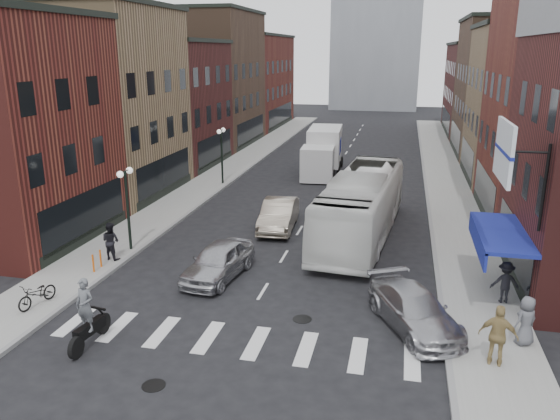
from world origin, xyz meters
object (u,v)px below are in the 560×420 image
(curb_car, at_px, (414,310))
(ped_right_a, at_px, (505,282))
(sedan_left_far, at_px, (279,215))
(ped_right_b, at_px, (498,336))
(streetlamp_far, at_px, (222,145))
(ped_left_solo, at_px, (111,241))
(box_truck, at_px, (323,152))
(sedan_left_near, at_px, (218,261))
(billboard_sign, at_px, (507,153))
(streetlamp_near, at_px, (127,194))
(ped_right_c, at_px, (526,321))
(transit_bus, at_px, (361,205))
(bike_rack, at_px, (97,261))
(parked_bicycle, at_px, (37,294))
(motorcycle_rider, at_px, (87,315))

(curb_car, relative_size, ped_right_a, 2.91)
(ped_right_a, bearing_deg, curb_car, 32.20)
(sedan_left_far, xyz_separation_m, ped_right_b, (9.55, -11.93, 0.33))
(streetlamp_far, relative_size, ped_right_a, 2.51)
(sedan_left_far, distance_m, ped_left_solo, 9.14)
(streetlamp_far, bearing_deg, box_truck, 39.80)
(sedan_left_near, bearing_deg, streetlamp_far, 115.83)
(billboard_sign, relative_size, sedan_left_near, 0.82)
(streetlamp_near, bearing_deg, ped_right_c, -17.63)
(transit_bus, relative_size, ped_right_a, 7.52)
(transit_bus, height_order, sedan_left_far, transit_bus)
(bike_rack, xyz_separation_m, ped_left_solo, (-0.01, 1.29, 0.48))
(sedan_left_far, bearing_deg, streetlamp_far, 120.89)
(streetlamp_far, distance_m, parked_bicycle, 20.52)
(box_truck, relative_size, sedan_left_near, 1.82)
(bike_rack, distance_m, ped_right_b, 16.51)
(streetlamp_near, height_order, ped_right_c, streetlamp_near)
(bike_rack, bearing_deg, motorcycle_rider, -61.70)
(ped_right_a, bearing_deg, bike_rack, -3.40)
(streetlamp_far, relative_size, sedan_left_far, 0.85)
(billboard_sign, xyz_separation_m, streetlamp_far, (-15.99, 17.50, -3.22))
(ped_left_solo, xyz_separation_m, ped_right_a, (16.93, -0.78, -0.06))
(curb_car, bearing_deg, streetlamp_near, 133.39)
(streetlamp_near, distance_m, ped_right_a, 16.97)
(transit_bus, bearing_deg, ped_right_a, -43.61)
(billboard_sign, xyz_separation_m, ped_right_c, (0.87, -1.86, -5.14))
(box_truck, distance_m, sedan_left_near, 21.55)
(sedan_left_far, distance_m, ped_right_a, 12.77)
(transit_bus, height_order, ped_left_solo, transit_bus)
(transit_bus, height_order, curb_car, transit_bus)
(ped_right_b, distance_m, ped_right_c, 1.85)
(parked_bicycle, bearing_deg, ped_left_solo, 98.20)
(sedan_left_near, relative_size, ped_left_solo, 2.56)
(streetlamp_far, relative_size, parked_bicycle, 2.34)
(sedan_left_far, height_order, ped_right_a, ped_right_a)
(box_truck, bearing_deg, ped_right_c, -70.97)
(motorcycle_rider, bearing_deg, ped_right_c, 20.20)
(curb_car, bearing_deg, ped_right_b, -67.72)
(billboard_sign, bearing_deg, streetlamp_near, 167.65)
(box_truck, height_order, sedan_left_near, box_truck)
(bike_rack, relative_size, ped_right_a, 0.49)
(box_truck, bearing_deg, ped_right_a, -68.37)
(ped_right_b, bearing_deg, streetlamp_near, -10.96)
(ped_right_a, relative_size, ped_right_c, 0.98)
(transit_bus, bearing_deg, ped_right_b, -60.98)
(box_truck, xyz_separation_m, curb_car, (6.83, -24.19, -1.03))
(box_truck, distance_m, motorcycle_rider, 28.06)
(ped_right_b, bearing_deg, parked_bicycle, 10.87)
(transit_bus, distance_m, ped_right_c, 11.82)
(sedan_left_far, bearing_deg, billboard_sign, -45.30)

